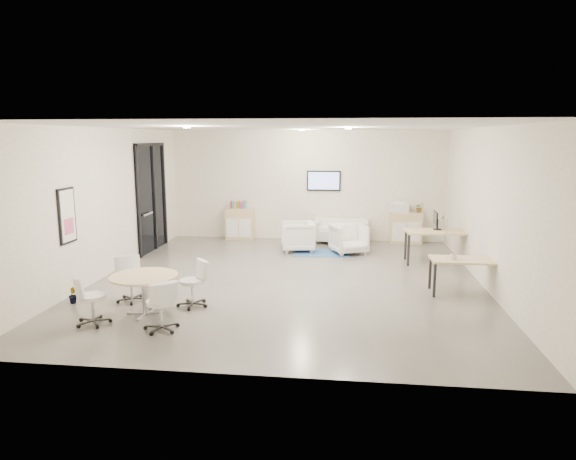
# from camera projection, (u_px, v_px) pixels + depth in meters

# --- Properties ---
(room_shell) EXTENTS (9.60, 10.60, 4.80)m
(room_shell) POSITION_uv_depth(u_px,v_px,m) (288.00, 205.00, 10.65)
(room_shell) COLOR #575550
(room_shell) RESTS_ON ground
(glass_door) EXTENTS (0.09, 1.90, 2.85)m
(glass_door) POSITION_uv_depth(u_px,v_px,m) (152.00, 194.00, 13.58)
(glass_door) COLOR black
(glass_door) RESTS_ON room_shell
(artwork) EXTENTS (0.05, 0.54, 1.04)m
(artwork) POSITION_uv_depth(u_px,v_px,m) (67.00, 216.00, 9.56)
(artwork) COLOR black
(artwork) RESTS_ON room_shell
(wall_tv) EXTENTS (0.98, 0.06, 0.58)m
(wall_tv) POSITION_uv_depth(u_px,v_px,m) (324.00, 181.00, 14.92)
(wall_tv) COLOR black
(wall_tv) RESTS_ON room_shell
(ceiling_spots) EXTENTS (3.14, 4.14, 0.03)m
(ceiling_spots) POSITION_uv_depth(u_px,v_px,m) (284.00, 129.00, 11.21)
(ceiling_spots) COLOR #FFEAC6
(ceiling_spots) RESTS_ON room_shell
(sideboard_left) EXTENTS (0.82, 0.42, 0.92)m
(sideboard_left) POSITION_uv_depth(u_px,v_px,m) (240.00, 224.00, 15.25)
(sideboard_left) COLOR tan
(sideboard_left) RESTS_ON room_shell
(sideboard_right) EXTENTS (0.89, 0.43, 0.89)m
(sideboard_right) POSITION_uv_depth(u_px,v_px,m) (406.00, 228.00, 14.67)
(sideboard_right) COLOR tan
(sideboard_right) RESTS_ON room_shell
(books) EXTENTS (0.47, 0.14, 0.22)m
(books) POSITION_uv_depth(u_px,v_px,m) (238.00, 205.00, 15.15)
(books) COLOR red
(books) RESTS_ON sideboard_left
(printer) EXTENTS (0.50, 0.44, 0.32)m
(printer) POSITION_uv_depth(u_px,v_px,m) (400.00, 207.00, 14.60)
(printer) COLOR white
(printer) RESTS_ON sideboard_right
(loveseat) EXTENTS (1.57, 0.83, 0.58)m
(loveseat) POSITION_uv_depth(u_px,v_px,m) (341.00, 232.00, 14.77)
(loveseat) COLOR silver
(loveseat) RESTS_ON room_shell
(blue_rug) EXTENTS (1.48, 1.02, 0.01)m
(blue_rug) POSITION_uv_depth(u_px,v_px,m) (321.00, 253.00, 13.46)
(blue_rug) COLOR navy
(blue_rug) RESTS_ON room_shell
(armchair_left) EXTENTS (0.92, 0.96, 0.86)m
(armchair_left) POSITION_uv_depth(u_px,v_px,m) (298.00, 235.00, 13.66)
(armchair_left) COLOR silver
(armchair_left) RESTS_ON room_shell
(armchair_right) EXTENTS (1.06, 1.03, 0.84)m
(armchair_right) POSITION_uv_depth(u_px,v_px,m) (349.00, 237.00, 13.36)
(armchair_right) COLOR silver
(armchair_right) RESTS_ON room_shell
(desk_rear) EXTENTS (1.60, 0.91, 0.80)m
(desk_rear) POSITION_uv_depth(u_px,v_px,m) (438.00, 234.00, 12.25)
(desk_rear) COLOR tan
(desk_rear) RESTS_ON room_shell
(desk_front) EXTENTS (1.33, 0.68, 0.69)m
(desk_front) POSITION_uv_depth(u_px,v_px,m) (466.00, 263.00, 9.84)
(desk_front) COLOR tan
(desk_front) RESTS_ON room_shell
(monitor) EXTENTS (0.20, 0.50, 0.44)m
(monitor) POSITION_uv_depth(u_px,v_px,m) (436.00, 220.00, 12.34)
(monitor) COLOR black
(monitor) RESTS_ON desk_rear
(round_table) EXTENTS (1.14, 1.14, 0.69)m
(round_table) POSITION_uv_depth(u_px,v_px,m) (144.00, 280.00, 8.68)
(round_table) COLOR tan
(round_table) RESTS_ON room_shell
(meeting_chairs) EXTENTS (2.15, 2.15, 0.82)m
(meeting_chairs) POSITION_uv_depth(u_px,v_px,m) (145.00, 291.00, 8.71)
(meeting_chairs) COLOR white
(meeting_chairs) RESTS_ON room_shell
(plant_cabinet) EXTENTS (0.29, 0.31, 0.22)m
(plant_cabinet) POSITION_uv_depth(u_px,v_px,m) (419.00, 209.00, 14.56)
(plant_cabinet) COLOR #3F7F3F
(plant_cabinet) RESTS_ON sideboard_right
(plant_floor) EXTENTS (0.22, 0.35, 0.15)m
(plant_floor) POSITION_uv_depth(u_px,v_px,m) (74.00, 299.00, 9.36)
(plant_floor) COLOR #3F7F3F
(plant_floor) RESTS_ON room_shell
(cup) EXTENTS (0.16, 0.14, 0.13)m
(cup) POSITION_uv_depth(u_px,v_px,m) (454.00, 256.00, 9.82)
(cup) COLOR white
(cup) RESTS_ON desk_front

